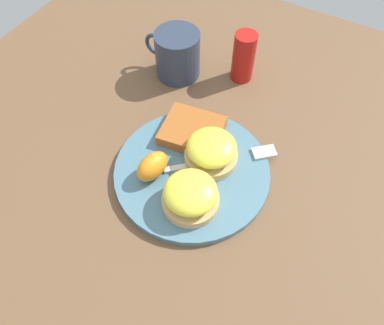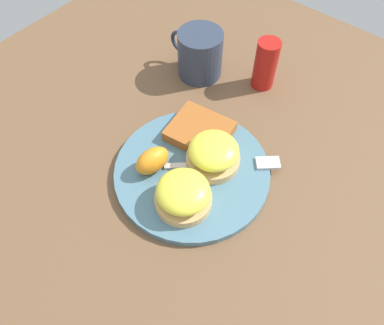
{
  "view_description": "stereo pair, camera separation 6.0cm",
  "coord_description": "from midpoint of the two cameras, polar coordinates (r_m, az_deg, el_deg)",
  "views": [
    {
      "loc": [
        -0.17,
        0.3,
        0.53
      ],
      "look_at": [
        0.0,
        0.0,
        0.03
      ],
      "focal_mm": 35.0,
      "sensor_mm": 36.0,
      "label": 1
    },
    {
      "loc": [
        -0.22,
        0.27,
        0.53
      ],
      "look_at": [
        0.0,
        0.0,
        0.03
      ],
      "focal_mm": 35.0,
      "sensor_mm": 36.0,
      "label": 2
    }
  ],
  "objects": [
    {
      "name": "hashbrown_patty",
      "position": [
        0.66,
        -2.59,
        4.72
      ],
      "size": [
        0.11,
        0.1,
        0.02
      ],
      "primitive_type": "cube",
      "rotation": [
        0.0,
        0.0,
        0.14
      ],
      "color": "#A55924",
      "rests_on": "plate"
    },
    {
      "name": "orange_wedge",
      "position": [
        0.6,
        -8.91,
        -0.8
      ],
      "size": [
        0.05,
        0.07,
        0.04
      ],
      "primitive_type": "ellipsoid",
      "rotation": [
        0.0,
        0.0,
        4.51
      ],
      "color": "orange",
      "rests_on": "plate"
    },
    {
      "name": "sandwich_benedict_right",
      "position": [
        0.61,
        0.16,
        1.6
      ],
      "size": [
        0.09,
        0.09,
        0.05
      ],
      "color": "tan",
      "rests_on": "plate"
    },
    {
      "name": "plate",
      "position": [
        0.63,
        -2.75,
        -1.6
      ],
      "size": [
        0.26,
        0.26,
        0.01
      ],
      "primitive_type": "cylinder",
      "color": "slate",
      "rests_on": "ground_plane"
    },
    {
      "name": "condiment_bottle",
      "position": [
        0.76,
        5.54,
        15.58
      ],
      "size": [
        0.04,
        0.04,
        0.1
      ],
      "primitive_type": "cylinder",
      "color": "#B21914",
      "rests_on": "ground_plane"
    },
    {
      "name": "fork",
      "position": [
        0.63,
        2.84,
        0.39
      ],
      "size": [
        0.16,
        0.14,
        0.0
      ],
      "color": "silver",
      "rests_on": "plate"
    },
    {
      "name": "ground_plane",
      "position": [
        0.63,
        -2.73,
        -1.94
      ],
      "size": [
        1.1,
        1.1,
        0.0
      ],
      "primitive_type": "plane",
      "color": "brown"
    },
    {
      "name": "cup",
      "position": [
        0.77,
        -4.64,
        15.97
      ],
      "size": [
        0.12,
        0.09,
        0.09
      ],
      "color": "#2D384C",
      "rests_on": "ground_plane"
    },
    {
      "name": "sandwich_benedict_left",
      "position": [
        0.57,
        -3.29,
        -5.23
      ],
      "size": [
        0.09,
        0.09,
        0.05
      ],
      "color": "tan",
      "rests_on": "plate"
    }
  ]
}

